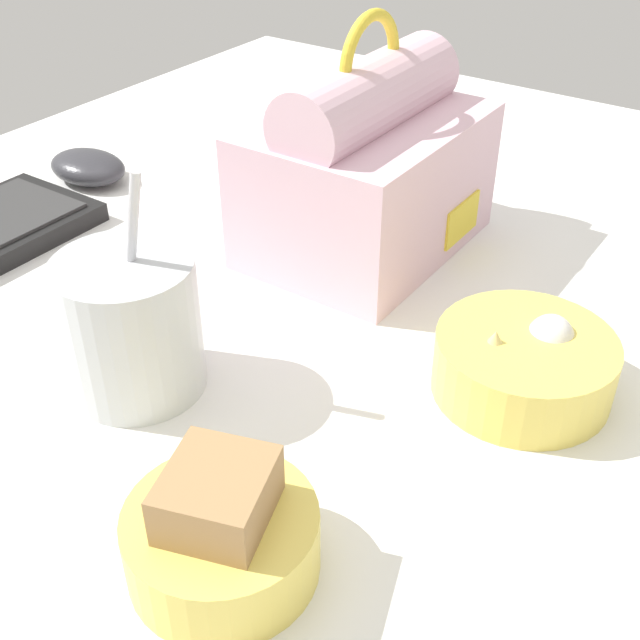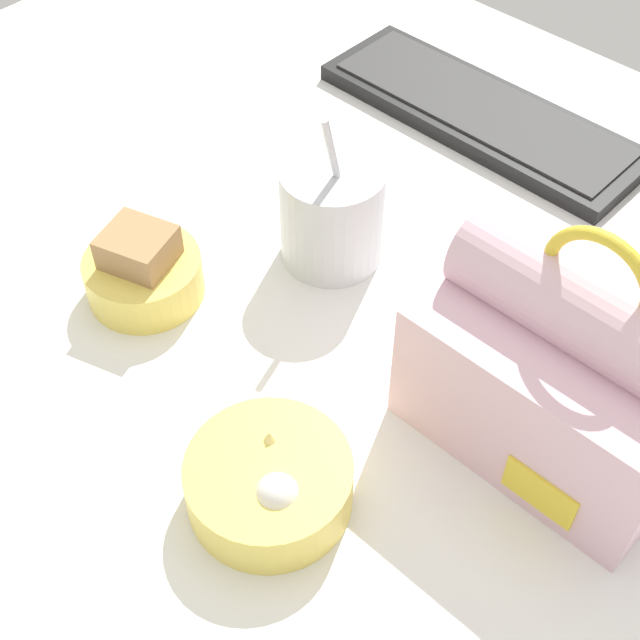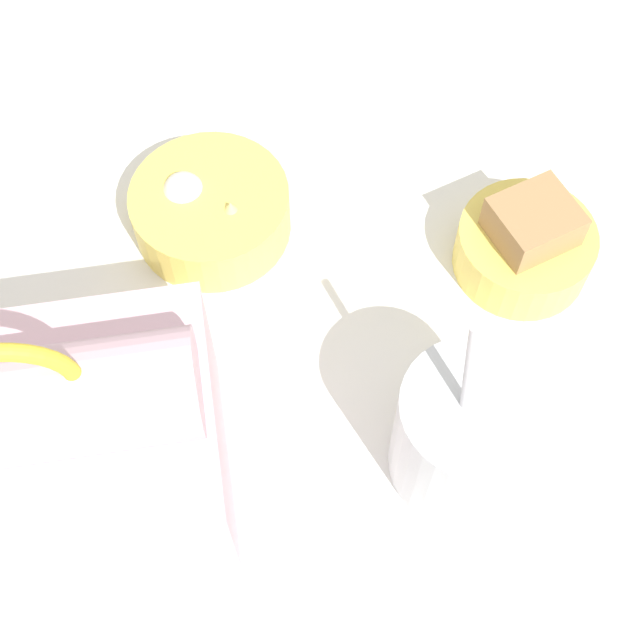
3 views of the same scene
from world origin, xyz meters
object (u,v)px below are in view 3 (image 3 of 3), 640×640
(lunch_bag, at_px, (50,447))
(soup_cup, at_px, (466,434))
(bento_bowl_snacks, at_px, (211,210))
(bento_bowl_sandwich, at_px, (525,244))

(lunch_bag, height_order, soup_cup, lunch_bag)
(lunch_bag, bearing_deg, bento_bowl_snacks, -119.80)
(bento_bowl_snacks, bearing_deg, soup_cup, 123.01)
(bento_bowl_sandwich, bearing_deg, lunch_bag, 20.16)
(lunch_bag, height_order, bento_bowl_snacks, lunch_bag)
(bento_bowl_sandwich, relative_size, bento_bowl_snacks, 0.85)
(lunch_bag, bearing_deg, soup_cup, 174.58)
(lunch_bag, bearing_deg, bento_bowl_sandwich, -159.84)
(lunch_bag, xyz_separation_m, bento_bowl_snacks, (-0.12, -0.21, -0.05))
(bento_bowl_sandwich, xyz_separation_m, bento_bowl_snacks, (0.24, -0.07, -0.00))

